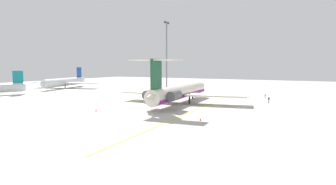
# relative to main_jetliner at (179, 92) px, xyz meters

# --- Properties ---
(ground) EXTENTS (288.28, 288.28, 0.00)m
(ground) POSITION_rel_main_jetliner_xyz_m (3.06, -4.36, -3.30)
(ground) COLOR #B7B5AD
(main_jetliner) EXTENTS (41.56, 36.74, 12.10)m
(main_jetliner) POSITION_rel_main_jetliner_xyz_m (0.00, 0.00, 0.00)
(main_jetliner) COLOR silver
(main_jetliner) RESTS_ON ground
(airliner_mid_left) EXTENTS (32.41, 32.43, 9.84)m
(airliner_mid_left) POSITION_rel_main_jetliner_xyz_m (22.59, 72.15, -0.40)
(airliner_mid_left) COLOR silver
(airliner_mid_left) RESTS_ON ground
(ground_crew_near_nose) EXTENTS (0.26, 0.41, 1.65)m
(ground_crew_near_nose) POSITION_rel_main_jetliner_xyz_m (24.75, -18.93, -2.26)
(ground_crew_near_nose) COLOR black
(ground_crew_near_nose) RESTS_ON ground
(ground_crew_near_tail) EXTENTS (0.29, 0.41, 1.79)m
(ground_crew_near_tail) POSITION_rel_main_jetliner_xyz_m (13.23, -21.88, -2.16)
(ground_crew_near_tail) COLOR black
(ground_crew_near_tail) RESTS_ON ground
(safety_cone_nose) EXTENTS (0.40, 0.40, 0.55)m
(safety_cone_nose) POSITION_rel_main_jetliner_xyz_m (24.02, -13.89, -3.02)
(safety_cone_nose) COLOR #EA590F
(safety_cone_nose) RESTS_ON ground
(safety_cone_wingtip) EXTENTS (0.40, 0.40, 0.55)m
(safety_cone_wingtip) POSITION_rel_main_jetliner_xyz_m (-21.14, 10.97, -3.02)
(safety_cone_wingtip) COLOR #EA590F
(safety_cone_wingtip) RESTS_ON ground
(safety_cone_tail) EXTENTS (0.40, 0.40, 0.55)m
(safety_cone_tail) POSITION_rel_main_jetliner_xyz_m (-19.88, -14.52, -3.02)
(safety_cone_tail) COLOR #EA590F
(safety_cone_tail) RESTS_ON ground
(taxiway_centreline) EXTENTS (95.55, 6.51, 0.01)m
(taxiway_centreline) POSITION_rel_main_jetliner_xyz_m (1.16, -8.00, -3.30)
(taxiway_centreline) COLOR gold
(taxiway_centreline) RESTS_ON ground
(light_mast) EXTENTS (4.00, 0.70, 29.92)m
(light_mast) POSITION_rel_main_jetliner_xyz_m (39.99, 26.13, 12.90)
(light_mast) COLOR slate
(light_mast) RESTS_ON ground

